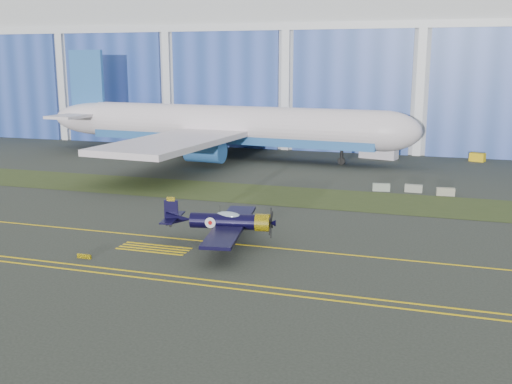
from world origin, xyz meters
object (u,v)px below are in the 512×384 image
(warbird, at_px, (224,221))
(tug, at_px, (477,157))
(shipping_container, at_px, (379,150))
(jetliner, at_px, (228,83))

(warbird, relative_size, tug, 6.55)
(warbird, xyz_separation_m, shipping_container, (7.47, 49.60, -0.72))
(jetliner, xyz_separation_m, tug, (37.62, 7.65, -10.96))
(shipping_container, relative_size, tug, 2.64)
(jetliner, distance_m, tug, 39.92)
(warbird, relative_size, shipping_container, 2.48)
(warbird, xyz_separation_m, jetliner, (-15.45, 43.58, 9.63))
(shipping_container, height_order, tug, shipping_container)
(warbird, distance_m, tug, 55.84)
(jetliner, relative_size, tug, 32.75)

